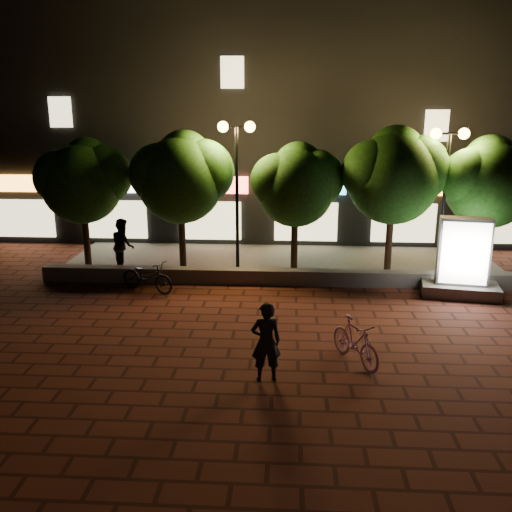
# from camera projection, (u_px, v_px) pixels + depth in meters

# --- Properties ---
(ground) EXTENTS (80.00, 80.00, 0.00)m
(ground) POSITION_uv_depth(u_px,v_px,m) (276.00, 331.00, 14.57)
(ground) COLOR #54231A
(ground) RESTS_ON ground
(retaining_wall) EXTENTS (16.00, 0.45, 0.50)m
(retaining_wall) POSITION_uv_depth(u_px,v_px,m) (279.00, 277.00, 18.35)
(retaining_wall) COLOR slate
(retaining_wall) RESTS_ON ground
(sidewalk) EXTENTS (16.00, 5.00, 0.08)m
(sidewalk) POSITION_uv_depth(u_px,v_px,m) (280.00, 262.00, 20.82)
(sidewalk) COLOR slate
(sidewalk) RESTS_ON ground
(building_block) EXTENTS (28.00, 8.12, 11.30)m
(building_block) POSITION_uv_depth(u_px,v_px,m) (284.00, 122.00, 25.74)
(building_block) COLOR black
(building_block) RESTS_ON ground
(tree_far_left) EXTENTS (3.36, 2.80, 4.63)m
(tree_far_left) POSITION_uv_depth(u_px,v_px,m) (83.00, 178.00, 19.36)
(tree_far_left) COLOR #311F13
(tree_far_left) RESTS_ON sidewalk
(tree_left) EXTENTS (3.60, 3.00, 4.89)m
(tree_left) POSITION_uv_depth(u_px,v_px,m) (182.00, 175.00, 19.11)
(tree_left) COLOR #311F13
(tree_left) RESTS_ON sidewalk
(tree_mid) EXTENTS (3.24, 2.70, 4.50)m
(tree_mid) POSITION_uv_depth(u_px,v_px,m) (297.00, 182.00, 18.94)
(tree_mid) COLOR #311F13
(tree_mid) RESTS_ON sidewalk
(tree_right) EXTENTS (3.72, 3.10, 5.07)m
(tree_right) POSITION_uv_depth(u_px,v_px,m) (395.00, 173.00, 18.66)
(tree_right) COLOR #311F13
(tree_right) RESTS_ON sidewalk
(tree_far_right) EXTENTS (3.48, 2.90, 4.76)m
(tree_far_right) POSITION_uv_depth(u_px,v_px,m) (491.00, 179.00, 18.52)
(tree_far_right) COLOR #311F13
(tree_far_right) RESTS_ON sidewalk
(street_lamp_left) EXTENTS (1.26, 0.36, 5.18)m
(street_lamp_left) POSITION_uv_depth(u_px,v_px,m) (237.00, 159.00, 18.59)
(street_lamp_left) COLOR black
(street_lamp_left) RESTS_ON sidewalk
(street_lamp_right) EXTENTS (1.26, 0.36, 4.98)m
(street_lamp_right) POSITION_uv_depth(u_px,v_px,m) (447.00, 164.00, 18.22)
(street_lamp_right) COLOR black
(street_lamp_right) RESTS_ON sidewalk
(ad_kiosk) EXTENTS (2.46, 1.51, 2.50)m
(ad_kiosk) POSITION_uv_depth(u_px,v_px,m) (462.00, 265.00, 17.03)
(ad_kiosk) COLOR slate
(ad_kiosk) RESTS_ON ground
(scooter_pink) EXTENTS (1.31, 1.80, 1.07)m
(scooter_pink) POSITION_uv_depth(u_px,v_px,m) (355.00, 341.00, 12.67)
(scooter_pink) COLOR #CE85B7
(scooter_pink) RESTS_ON ground
(rider) EXTENTS (0.72, 0.55, 1.79)m
(rider) POSITION_uv_depth(u_px,v_px,m) (266.00, 342.00, 11.78)
(rider) COLOR black
(rider) RESTS_ON ground
(scooter_parked) EXTENTS (2.04, 1.40, 1.02)m
(scooter_parked) POSITION_uv_depth(u_px,v_px,m) (147.00, 276.00, 17.57)
(scooter_parked) COLOR black
(scooter_parked) RESTS_ON ground
(pedestrian) EXTENTS (1.08, 1.16, 1.90)m
(pedestrian) POSITION_uv_depth(u_px,v_px,m) (123.00, 245.00, 19.32)
(pedestrian) COLOR black
(pedestrian) RESTS_ON sidewalk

